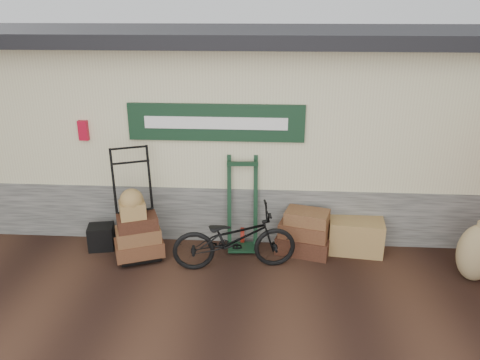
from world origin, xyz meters
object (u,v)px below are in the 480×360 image
Objects in this scene: green_barrow at (242,203)px; bicycle at (234,235)px; suitcase_stack at (304,231)px; porter_trolley at (134,203)px; black_trunk at (101,237)px; wicker_hamper at (356,235)px.

green_barrow is 0.68m from bicycle.
green_barrow is at bearing 172.17° from suitcase_stack.
green_barrow is 0.83× the size of bicycle.
black_trunk is at bearing 146.49° from porter_trolley.
green_barrow is at bearing 5.80° from black_trunk.
bicycle is (1.50, -0.30, -0.32)m from porter_trolley.
green_barrow is at bearing -16.14° from bicycle.
porter_trolley is 1.61m from green_barrow.
black_trunk is at bearing -178.15° from green_barrow.
suitcase_stack is (0.95, -0.13, -0.38)m from green_barrow.
porter_trolley is 0.95× the size of bicycle.
black_trunk is (-0.61, 0.12, -0.65)m from porter_trolley.
black_trunk is (-3.92, -0.19, -0.07)m from wicker_hamper.
porter_trolley reaches higher than wicker_hamper.
suitcase_stack is at bearing -72.76° from bicycle.
porter_trolley reaches higher than suitcase_stack.
green_barrow is 1.81× the size of wicker_hamper.
bicycle is at bearing -161.40° from wicker_hamper.
wicker_hamper is (3.31, 0.31, -0.57)m from porter_trolley.
green_barrow reaches higher than wicker_hamper.
suitcase_stack is 0.45× the size of bicycle.
porter_trolley is 2.09× the size of wicker_hamper.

